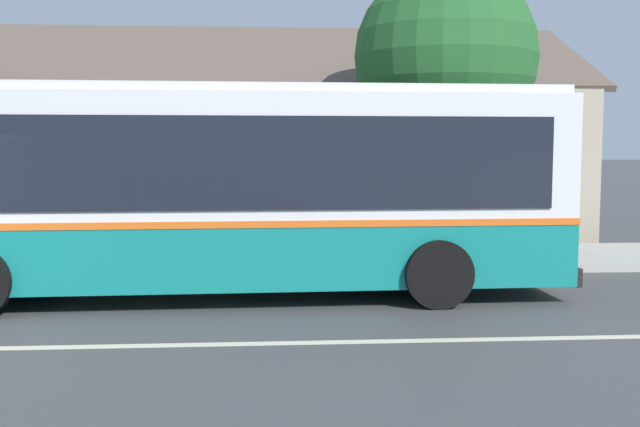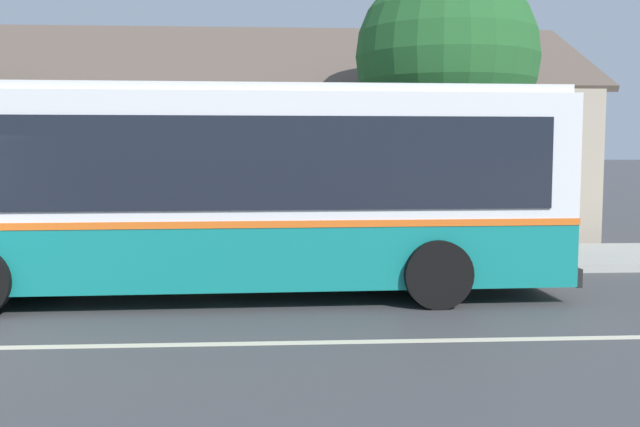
# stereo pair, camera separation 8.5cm
# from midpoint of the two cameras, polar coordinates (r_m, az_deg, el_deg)

# --- Properties ---
(sidewalk_far) EXTENTS (60.00, 3.00, 0.15)m
(sidewalk_far) POSITION_cam_midpoint_polar(r_m,az_deg,el_deg) (15.30, -22.43, -3.61)
(sidewalk_far) COLOR #ADAAA3
(sidewalk_far) RESTS_ON ground
(community_building) EXTENTS (23.63, 8.73, 6.83)m
(community_building) POSITION_cam_midpoint_polar(r_m,az_deg,el_deg) (21.27, -13.38, 4.21)
(community_building) COLOR tan
(community_building) RESTS_ON ground
(transit_bus) EXTENTS (11.19, 2.97, 3.24)m
(transit_bus) POSITION_cam_midpoint_polar(r_m,az_deg,el_deg) (11.27, -8.95, 2.23)
(transit_bus) COLOR #147F7A
(transit_bus) RESTS_ON ground
(bench_down_street) EXTENTS (1.66, 0.51, 0.94)m
(bench_down_street) POSITION_cam_midpoint_polar(r_m,az_deg,el_deg) (14.18, -15.05, -2.05)
(bench_down_street) COLOR brown
(bench_down_street) RESTS_ON sidewalk_far
(street_tree_primary) EXTENTS (3.89, 3.89, 6.20)m
(street_tree_primary) POSITION_cam_midpoint_polar(r_m,az_deg,el_deg) (15.74, 9.93, 11.67)
(street_tree_primary) COLOR #4C3828
(street_tree_primary) RESTS_ON ground
(bus_stop_sign) EXTENTS (0.36, 0.07, 2.40)m
(bus_stop_sign) POSITION_cam_midpoint_polar(r_m,az_deg,el_deg) (14.05, 15.14, 2.28)
(bus_stop_sign) COLOR gray
(bus_stop_sign) RESTS_ON sidewalk_far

